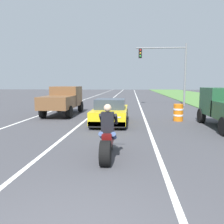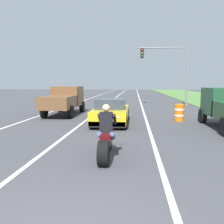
{
  "view_description": "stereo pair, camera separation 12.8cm",
  "coord_description": "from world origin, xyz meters",
  "px_view_note": "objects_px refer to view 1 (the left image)",
  "views": [
    {
      "loc": [
        0.95,
        -2.73,
        2.21
      ],
      "look_at": [
        0.14,
        7.11,
        1.0
      ],
      "focal_mm": 37.6,
      "sensor_mm": 36.0,
      "label": 1
    },
    {
      "loc": [
        1.08,
        -2.72,
        2.21
      ],
      "look_at": [
        0.14,
        7.11,
        1.0
      ],
      "focal_mm": 37.6,
      "sensor_mm": 36.0,
      "label": 2
    }
  ],
  "objects_px": {
    "pickup_truck_left_lane_brown": "(63,99)",
    "traffic_light_mast_near": "(170,65)",
    "sports_car_yellow": "(110,112)",
    "motorcycle_with_rider": "(108,139)",
    "construction_barrel_nearest": "(178,112)"
  },
  "relations": [
    {
      "from": "pickup_truck_left_lane_brown",
      "to": "construction_barrel_nearest",
      "type": "bearing_deg",
      "value": -15.97
    },
    {
      "from": "sports_car_yellow",
      "to": "traffic_light_mast_near",
      "type": "height_order",
      "value": "traffic_light_mast_near"
    },
    {
      "from": "pickup_truck_left_lane_brown",
      "to": "traffic_light_mast_near",
      "type": "xyz_separation_m",
      "value": [
        8.47,
        7.32,
        2.91
      ]
    },
    {
      "from": "motorcycle_with_rider",
      "to": "construction_barrel_nearest",
      "type": "xyz_separation_m",
      "value": [
        3.44,
        7.31,
        -0.09
      ]
    },
    {
      "from": "pickup_truck_left_lane_brown",
      "to": "sports_car_yellow",
      "type": "bearing_deg",
      "value": -42.5
    },
    {
      "from": "sports_car_yellow",
      "to": "construction_barrel_nearest",
      "type": "height_order",
      "value": "sports_car_yellow"
    },
    {
      "from": "pickup_truck_left_lane_brown",
      "to": "traffic_light_mast_near",
      "type": "relative_size",
      "value": 0.8
    },
    {
      "from": "pickup_truck_left_lane_brown",
      "to": "traffic_light_mast_near",
      "type": "bearing_deg",
      "value": 40.83
    },
    {
      "from": "pickup_truck_left_lane_brown",
      "to": "traffic_light_mast_near",
      "type": "height_order",
      "value": "traffic_light_mast_near"
    },
    {
      "from": "sports_car_yellow",
      "to": "pickup_truck_left_lane_brown",
      "type": "height_order",
      "value": "pickup_truck_left_lane_brown"
    },
    {
      "from": "sports_car_yellow",
      "to": "pickup_truck_left_lane_brown",
      "type": "relative_size",
      "value": 0.9
    },
    {
      "from": "motorcycle_with_rider",
      "to": "pickup_truck_left_lane_brown",
      "type": "height_order",
      "value": "pickup_truck_left_lane_brown"
    },
    {
      "from": "construction_barrel_nearest",
      "to": "pickup_truck_left_lane_brown",
      "type": "bearing_deg",
      "value": 164.03
    },
    {
      "from": "motorcycle_with_rider",
      "to": "construction_barrel_nearest",
      "type": "height_order",
      "value": "motorcycle_with_rider"
    },
    {
      "from": "motorcycle_with_rider",
      "to": "sports_car_yellow",
      "type": "relative_size",
      "value": 0.51
    }
  ]
}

